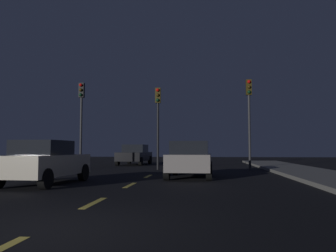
# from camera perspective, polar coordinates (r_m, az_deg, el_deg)

# --- Properties ---
(ground_plane) EXTENTS (80.00, 80.00, 0.00)m
(ground_plane) POSITION_cam_1_polar(r_m,az_deg,el_deg) (12.32, -5.76, -9.52)
(ground_plane) COLOR black
(lane_stripe_second) EXTENTS (0.16, 1.60, 0.01)m
(lane_stripe_second) POSITION_cam_1_polar(r_m,az_deg,el_deg) (8.09, -12.26, -12.42)
(lane_stripe_second) COLOR #EACC4C
(lane_stripe_second) RESTS_ON ground_plane
(lane_stripe_third) EXTENTS (0.16, 1.60, 0.01)m
(lane_stripe_third) POSITION_cam_1_polar(r_m,az_deg,el_deg) (11.73, -6.36, -9.78)
(lane_stripe_third) COLOR #EACC4C
(lane_stripe_third) RESTS_ON ground_plane
(lane_stripe_fourth) EXTENTS (0.16, 1.60, 0.01)m
(lane_stripe_fourth) POSITION_cam_1_polar(r_m,az_deg,el_deg) (15.45, -3.32, -8.35)
(lane_stripe_fourth) COLOR #EACC4C
(lane_stripe_fourth) RESTS_ON ground_plane
(traffic_signal_left) EXTENTS (0.32, 0.38, 5.25)m
(traffic_signal_left) POSITION_cam_1_polar(r_m,az_deg,el_deg) (21.47, -14.29, 2.80)
(traffic_signal_left) COLOR #2D2D30
(traffic_signal_left) RESTS_ON ground_plane
(traffic_signal_center) EXTENTS (0.32, 0.38, 4.85)m
(traffic_signal_center) POSITION_cam_1_polar(r_m,az_deg,el_deg) (20.30, -1.70, 2.34)
(traffic_signal_center) COLOR black
(traffic_signal_center) RESTS_ON ground_plane
(traffic_signal_right) EXTENTS (0.32, 0.38, 5.24)m
(traffic_signal_right) POSITION_cam_1_polar(r_m,az_deg,el_deg) (20.32, 13.38, 3.14)
(traffic_signal_right) COLOR #2D2D30
(traffic_signal_right) RESTS_ON ground_plane
(car_stopped_ahead) EXTENTS (1.96, 4.03, 1.55)m
(car_stopped_ahead) POSITION_cam_1_polar(r_m,az_deg,el_deg) (14.76, 3.70, -5.55)
(car_stopped_ahead) COLOR gray
(car_stopped_ahead) RESTS_ON ground_plane
(car_adjacent_lane) EXTENTS (1.96, 4.07, 1.51)m
(car_adjacent_lane) POSITION_cam_1_polar(r_m,az_deg,el_deg) (12.62, -19.87, -5.66)
(car_adjacent_lane) COLOR beige
(car_adjacent_lane) RESTS_ON ground_plane
(car_oncoming_far) EXTENTS (2.18, 4.34, 1.55)m
(car_oncoming_far) POSITION_cam_1_polar(r_m,az_deg,el_deg) (26.55, -5.57, -4.77)
(car_oncoming_far) COLOR black
(car_oncoming_far) RESTS_ON ground_plane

